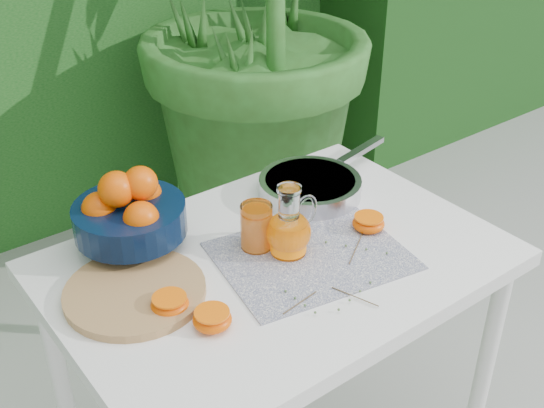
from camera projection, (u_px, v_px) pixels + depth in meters
white_table at (277, 285)px, 1.58m from camera, size 1.00×0.70×0.75m
placemat at (311, 256)px, 1.54m from camera, size 0.46×0.39×0.00m
cutting_board at (135, 292)px, 1.42m from camera, size 0.30×0.30×0.02m
fruit_bowl at (129, 212)px, 1.53m from camera, size 0.26×0.26×0.20m
juice_pitcher at (289, 230)px, 1.52m from camera, size 0.15×0.12×0.17m
juice_tumbler at (257, 227)px, 1.54m from camera, size 0.09×0.09×0.11m
saute_pan at (311, 186)px, 1.77m from camera, size 0.49×0.32×0.05m
orange_halves at (258, 278)px, 1.44m from camera, size 0.63×0.18×0.04m
thyme_sprigs at (339, 279)px, 1.46m from camera, size 0.33×0.24×0.01m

